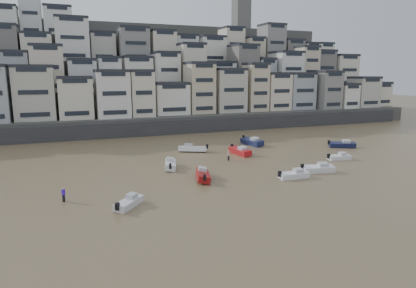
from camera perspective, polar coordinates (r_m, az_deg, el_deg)
name	(u,v)px	position (r m, az deg, el deg)	size (l,w,h in m)	color
ground	(286,269)	(30.42, 11.84, -18.33)	(400.00, 400.00, 0.00)	olive
harbor_wall	(174,127)	(91.45, -5.27, 2.67)	(140.00, 3.00, 3.50)	#38383A
hillside	(154,78)	(130.30, -8.28, 10.00)	(141.04, 66.00, 50.00)	#4C4C47
boat_a	(294,174)	(54.04, 13.09, -4.50)	(4.87, 1.59, 1.33)	white
boat_b	(318,168)	(58.15, 16.59, -3.52)	(5.31, 1.74, 1.45)	silver
boat_c	(203,174)	(52.04, -0.79, -4.67)	(5.71, 1.87, 1.56)	maroon
boat_d	(339,156)	(67.69, 19.55, -1.80)	(4.50, 1.47, 1.23)	silver
boat_e	(240,150)	(68.31, 4.93, -0.93)	(5.90, 1.93, 1.61)	#B4161A
boat_f	(170,164)	(58.48, -5.82, -3.01)	(5.51, 1.80, 1.50)	white
boat_g	(342,144)	(79.09, 19.96, 0.04)	(5.59, 1.83, 1.53)	#141A3F
boat_h	(193,148)	(70.42, -2.37, -0.55)	(5.81, 1.90, 1.58)	white
boat_i	(252,141)	(77.49, 6.78, 0.49)	(6.38, 2.09, 1.74)	#151C43
boat_j	(129,201)	(42.77, -12.10, -8.60)	(4.75, 1.55, 1.30)	silver
person_blue	(63,195)	(46.44, -21.35, -7.26)	(0.44, 0.44, 1.74)	#3F1BCD
person_pink	(229,155)	(63.46, 3.18, -1.76)	(0.44, 0.44, 1.74)	tan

